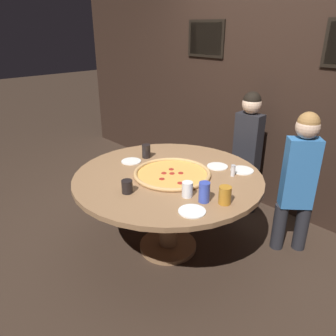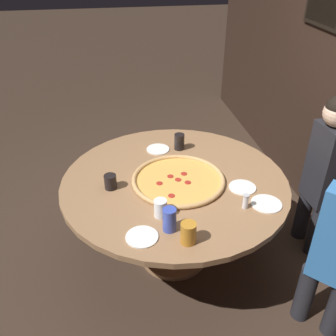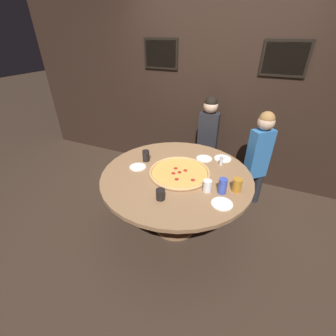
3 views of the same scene
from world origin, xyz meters
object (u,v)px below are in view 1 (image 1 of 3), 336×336
Objects in this scene: white_plate_far_back at (131,161)px; diner_centre_back at (299,176)px; drink_cup_near_right at (187,189)px; white_plate_right_side at (242,170)px; drink_cup_far_right at (127,187)px; diner_far_right at (248,146)px; dining_table at (168,189)px; drink_cup_beside_pizza at (225,195)px; drink_cup_front_edge at (146,151)px; giant_pizza at (172,173)px; drink_cup_by_shaker at (204,192)px; condiment_shaker at (233,170)px; white_plate_left_side at (217,166)px; white_plate_beside_cup at (192,211)px.

diner_centre_back is (1.19, 0.85, -0.02)m from white_plate_far_back.
drink_cup_near_right reaches higher than white_plate_right_side.
drink_cup_far_right is 1.02m from white_plate_right_side.
diner_far_right is (-0.34, 0.58, -0.01)m from white_plate_right_side.
drink_cup_beside_pizza reaches higher than dining_table.
drink_cup_front_edge is at bearing 84.90° from white_plate_far_back.
diner_far_right reaches higher than giant_pizza.
white_plate_far_back is 1.25m from diner_far_right.
drink_cup_front_edge is (-0.93, 0.25, -0.01)m from drink_cup_by_shaker.
condiment_shaker is 0.08× the size of diner_centre_back.
drink_cup_beside_pizza is 0.87× the size of drink_cup_by_shaker.
condiment_shaker is (0.01, 0.53, -0.01)m from drink_cup_near_right.
drink_cup_near_right is (0.35, 0.28, 0.01)m from drink_cup_far_right.
drink_cup_front_edge is (-0.45, 0.10, 0.05)m from giant_pizza.
white_plate_right_side is (0.82, 0.57, 0.00)m from white_plate_far_back.
drink_cup_front_edge is at bearing -13.00° from diner_centre_back.
white_plate_left_side is at bearing -10.24° from diner_centre_back.
drink_cup_front_edge reaches higher than giant_pizza.
drink_cup_front_edge is 1.31× the size of condiment_shaker.
drink_cup_far_right reaches higher than white_plate_left_side.
white_plate_far_back is 0.14× the size of diner_centre_back.
drink_cup_far_right reaches higher than dining_table.
white_plate_left_side is 0.22m from white_plate_right_side.
drink_cup_far_right reaches higher than white_plate_right_side.
white_plate_beside_cup is (0.97, -0.41, -0.06)m from drink_cup_front_edge.
drink_cup_far_right is 0.53× the size of white_plate_beside_cup.
drink_cup_by_shaker is at bearing 108.62° from diner_far_right.
drink_cup_near_right is 0.62m from white_plate_left_side.
diner_centre_back is (0.58, 0.37, -0.02)m from white_plate_left_side.
dining_table is 0.63m from white_plate_beside_cup.
condiment_shaker is at bearing -86.69° from white_plate_right_side.
dining_table is 1.11m from diner_centre_back.
white_plate_far_back is at bearing 65.26° from diner_far_right.
diner_far_right is at bearing 120.03° from white_plate_right_side.
drink_cup_far_right is (-0.60, -0.40, -0.01)m from drink_cup_beside_pizza.
white_plate_right_side is 0.15m from condiment_shaker.
dining_table is 12.36× the size of drink_cup_front_edge.
drink_cup_by_shaker is at bearing -4.70° from white_plate_far_back.
white_plate_right_side is at bearing 113.52° from drink_cup_beside_pizza.
drink_cup_by_shaker is at bearing -17.20° from giant_pizza.
diner_centre_back reaches higher than drink_cup_beside_pizza.
white_plate_left_side is (0.15, 0.41, -0.01)m from giant_pizza.
white_plate_right_side is at bearing 101.59° from white_plate_beside_cup.
diner_far_right is (0.48, 1.15, -0.01)m from white_plate_far_back.
diner_far_right is 0.77m from diner_centre_back.
drink_cup_near_right reaches higher than white_plate_beside_cup.
drink_cup_beside_pizza is 0.69× the size of white_plate_beside_cup.
drink_cup_by_shaker is (0.48, -0.15, 0.06)m from giant_pizza.
condiment_shaker is at bearing -15.75° from white_plate_left_side.
drink_cup_beside_pizza is at bearing -46.96° from white_plate_left_side.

